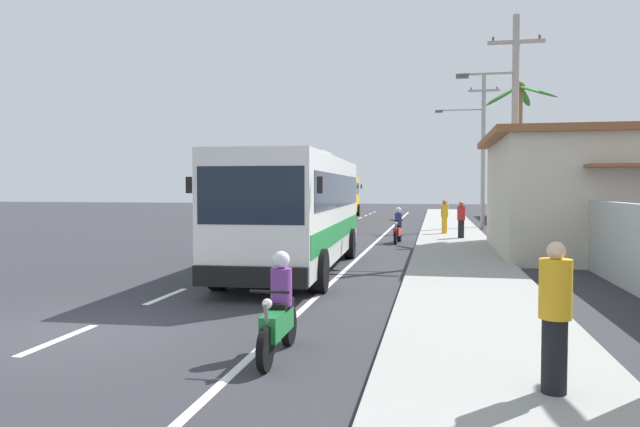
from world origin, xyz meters
TOP-DOWN VIEW (x-y plane):
  - ground_plane at (0.00, 0.00)m, footprint 160.00×160.00m
  - sidewalk_kerb at (6.80, 10.00)m, footprint 3.20×90.00m
  - lane_markings at (2.07, 14.97)m, footprint 3.50×71.86m
  - boundary_wall at (10.60, 14.00)m, footprint 0.24×60.00m
  - coach_bus_foreground at (1.95, 8.04)m, footprint 3.24×10.66m
  - coach_bus_far_lane at (-1.68, 37.62)m, footprint 3.31×10.91m
  - motorcycle_beside_bus at (4.35, 17.22)m, footprint 0.56×1.96m
  - motorcycle_trailing at (3.75, -0.79)m, footprint 0.56×1.96m
  - pedestrian_near_kerb at (6.45, 21.40)m, footprint 0.36×0.36m
  - pedestrian_midwalk at (7.16, 18.74)m, footprint 0.36×0.36m
  - pedestrian_far_walk at (7.32, -2.06)m, footprint 0.36×0.36m
  - utility_pole_mid at (8.61, 12.45)m, footprint 2.98×0.24m
  - utility_pole_far at (8.60, 26.73)m, footprint 3.70×0.24m
  - palm_second at (9.72, 19.43)m, footprint 3.28×3.29m

SIDE VIEW (x-z plane):
  - ground_plane at x=0.00m, z-range 0.00..0.00m
  - lane_markings at x=2.07m, z-range 0.00..0.01m
  - sidewalk_kerb at x=6.80m, z-range 0.00..0.14m
  - motorcycle_trailing at x=3.75m, z-range -0.14..1.40m
  - motorcycle_beside_bus at x=4.35m, z-range -0.15..1.44m
  - pedestrian_midwalk at x=7.16m, z-range 0.18..1.88m
  - pedestrian_near_kerb at x=6.45m, z-range 0.18..1.88m
  - pedestrian_far_walk at x=7.32m, z-range 0.18..1.90m
  - boundary_wall at x=10.60m, z-range 0.00..2.09m
  - coach_bus_foreground at x=1.95m, z-range 0.07..3.69m
  - coach_bus_far_lane at x=-1.68m, z-range 0.07..3.72m
  - utility_pole_mid at x=8.61m, z-range 0.30..8.74m
  - palm_second at x=9.72m, z-range 1.17..8.53m
  - utility_pole_far at x=8.60m, z-range 0.32..9.43m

